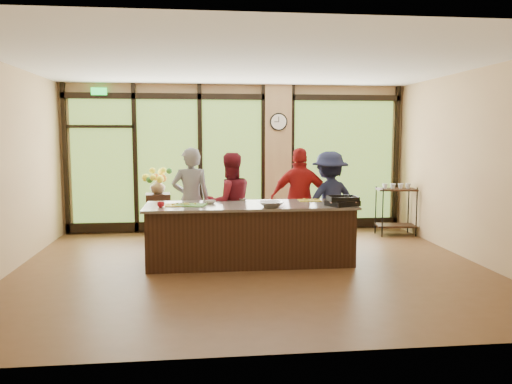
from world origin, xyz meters
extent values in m
plane|color=#53351D|center=(0.00, 0.00, 0.00)|extent=(7.00, 7.00, 0.00)
plane|color=silver|center=(0.00, 0.00, 3.00)|extent=(7.00, 7.00, 0.00)
plane|color=tan|center=(0.00, 3.00, 1.50)|extent=(7.00, 0.00, 7.00)
plane|color=tan|center=(-3.50, 0.00, 1.50)|extent=(0.00, 6.00, 6.00)
plane|color=tan|center=(3.50, 0.00, 1.50)|extent=(0.00, 6.00, 6.00)
cube|color=tan|center=(0.85, 2.94, 1.50)|extent=(0.55, 0.12, 3.00)
cube|color=black|center=(0.00, 2.95, 2.75)|extent=(6.90, 0.08, 0.12)
cube|color=black|center=(0.00, 2.95, 0.12)|extent=(6.90, 0.08, 0.20)
cube|color=#19D83F|center=(-2.70, 2.90, 2.83)|extent=(0.30, 0.04, 0.14)
cube|color=#386925|center=(-2.70, 2.97, 1.45)|extent=(1.20, 0.02, 2.50)
cube|color=#386925|center=(-1.40, 2.97, 1.45)|extent=(1.20, 0.02, 2.50)
cube|color=#386925|center=(-0.10, 2.97, 1.45)|extent=(1.20, 0.02, 2.50)
cube|color=#386925|center=(2.25, 2.97, 1.45)|extent=(2.10, 0.02, 2.50)
cube|color=black|center=(-3.40, 2.95, 1.50)|extent=(0.08, 0.08, 3.00)
cube|color=black|center=(-2.05, 2.95, 1.50)|extent=(0.08, 0.08, 3.00)
cube|color=black|center=(-0.75, 2.95, 1.50)|extent=(0.08, 0.08, 3.00)
cube|color=black|center=(0.55, 2.95, 1.50)|extent=(0.08, 0.08, 3.00)
cube|color=black|center=(1.15, 2.95, 1.50)|extent=(0.08, 0.08, 3.00)
cube|color=black|center=(3.40, 2.95, 1.50)|extent=(0.08, 0.08, 3.00)
cube|color=black|center=(0.00, 0.30, 0.44)|extent=(3.10, 1.00, 0.88)
cube|color=slate|center=(0.00, 0.30, 0.90)|extent=(3.20, 1.10, 0.04)
cylinder|color=black|center=(0.85, 2.87, 2.25)|extent=(0.36, 0.04, 0.36)
cylinder|color=white|center=(0.85, 2.85, 2.25)|extent=(0.31, 0.01, 0.31)
cube|color=black|center=(0.85, 2.85, 2.30)|extent=(0.01, 0.00, 0.11)
cube|color=black|center=(0.80, 2.85, 2.25)|extent=(0.09, 0.00, 0.01)
imported|color=slate|center=(-0.91, 1.13, 0.89)|extent=(0.66, 0.44, 1.78)
imported|color=maroon|center=(-0.27, 0.97, 0.85)|extent=(0.96, 0.84, 1.69)
imported|color=maroon|center=(0.95, 1.04, 0.88)|extent=(1.10, 0.63, 1.77)
imported|color=#1B1F3C|center=(1.45, 1.03, 0.85)|extent=(1.23, 0.90, 1.70)
cube|color=black|center=(1.37, -0.02, 0.96)|extent=(0.53, 0.48, 0.08)
imported|color=silver|center=(0.28, -0.07, 0.96)|extent=(0.40, 0.40, 0.09)
cube|color=#4D8E33|center=(-0.90, 0.27, 0.93)|extent=(0.51, 0.43, 0.01)
cube|color=gold|center=(-1.07, 0.29, 0.93)|extent=(0.42, 0.32, 0.01)
cube|color=gold|center=(1.01, 0.61, 0.93)|extent=(0.37, 0.28, 0.01)
imported|color=silver|center=(-0.60, 0.44, 0.95)|extent=(0.19, 0.19, 0.05)
imported|color=silver|center=(0.28, 0.32, 0.94)|extent=(0.14, 0.14, 0.04)
imported|color=silver|center=(-0.07, 0.79, 0.94)|extent=(0.17, 0.17, 0.03)
imported|color=#B6121F|center=(-1.34, 0.11, 0.96)|extent=(0.13, 0.13, 0.08)
cube|color=black|center=(-1.54, 2.10, 0.45)|extent=(0.49, 0.49, 0.89)
imported|color=olive|center=(-1.54, 2.10, 1.04)|extent=(0.31, 0.31, 0.29)
cube|color=black|center=(3.10, 2.15, 0.19)|extent=(0.80, 0.53, 0.03)
cube|color=black|center=(3.10, 2.15, 0.91)|extent=(0.80, 0.53, 0.03)
cylinder|color=black|center=(2.76, 1.95, 0.48)|extent=(0.03, 0.03, 0.97)
cylinder|color=black|center=(3.44, 1.95, 0.48)|extent=(0.03, 0.03, 0.97)
cylinder|color=black|center=(2.76, 2.34, 0.48)|extent=(0.03, 0.03, 0.97)
cylinder|color=black|center=(3.44, 2.34, 0.48)|extent=(0.03, 0.03, 0.97)
imported|color=silver|center=(2.86, 2.15, 0.98)|extent=(0.12, 0.12, 0.10)
imported|color=silver|center=(3.02, 2.15, 0.98)|extent=(0.12, 0.12, 0.10)
imported|color=silver|center=(3.19, 2.15, 0.98)|extent=(0.12, 0.12, 0.10)
imported|color=silver|center=(3.34, 2.15, 0.98)|extent=(0.12, 0.12, 0.10)
camera|label=1|loc=(-0.75, -7.27, 1.97)|focal=35.00mm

